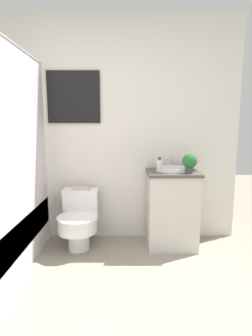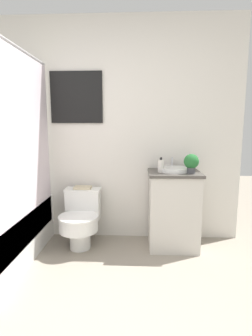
% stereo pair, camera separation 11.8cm
% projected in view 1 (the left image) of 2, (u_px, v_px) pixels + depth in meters
% --- Properties ---
extents(wall_back, '(3.37, 0.07, 2.50)m').
position_uv_depth(wall_back, '(90.00, 131.00, 2.99)').
color(wall_back, silver).
rests_on(wall_back, ground_plane).
extents(toilet, '(0.42, 0.56, 0.61)m').
position_uv_depth(toilet, '(80.00, 218.00, 2.83)').
color(toilet, white).
rests_on(toilet, ground_plane).
extents(vanity, '(0.55, 0.46, 0.83)m').
position_uv_depth(vanity, '(172.00, 209.00, 2.85)').
color(vanity, beige).
rests_on(vanity, ground_plane).
extents(sink, '(0.32, 0.36, 0.13)m').
position_uv_depth(sink, '(173.00, 169.00, 2.80)').
color(sink, white).
rests_on(sink, vanity).
extents(soap_bottle, '(0.06, 0.06, 0.15)m').
position_uv_depth(soap_bottle, '(160.00, 166.00, 2.74)').
color(soap_bottle, silver).
rests_on(soap_bottle, vanity).
extents(potted_plant, '(0.15, 0.15, 0.20)m').
position_uv_depth(potted_plant, '(190.00, 162.00, 2.68)').
color(potted_plant, '#4C4C51').
rests_on(potted_plant, vanity).
extents(book_on_tank, '(0.19, 0.13, 0.02)m').
position_uv_depth(book_on_tank, '(81.00, 188.00, 2.92)').
color(book_on_tank, beige).
rests_on(book_on_tank, toilet).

